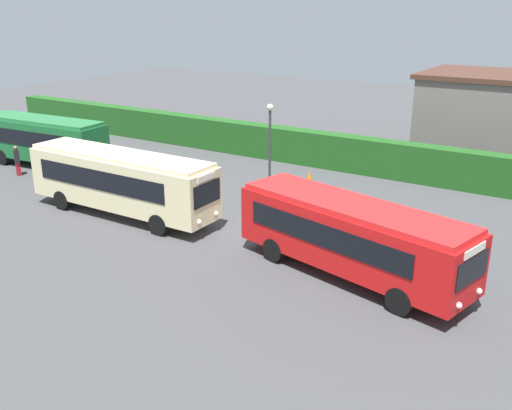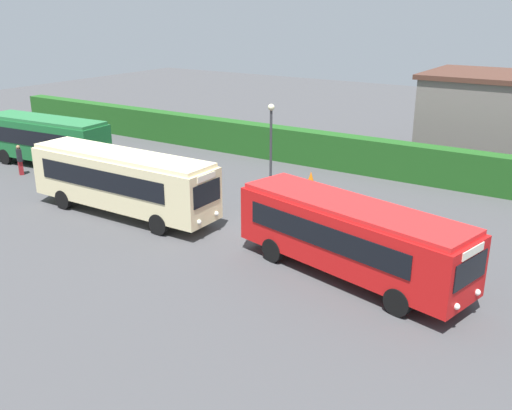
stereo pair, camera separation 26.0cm
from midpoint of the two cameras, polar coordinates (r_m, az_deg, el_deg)
The scene contains 10 objects.
ground_plane at distance 26.21m, azimuth 1.93°, elevation -3.12°, with size 105.15×105.15×0.00m, color #424244.
bus_green at distance 39.53m, azimuth -19.85°, elevation 6.21°, with size 9.26×3.01×3.14m.
bus_cream at distance 29.01m, azimuth -12.83°, elevation 2.47°, with size 10.60×2.43×3.18m.
bus_red at distance 22.12m, azimuth 9.64°, elevation -2.93°, with size 9.91×4.66×2.97m.
person_left at distance 41.89m, azimuth -16.39°, elevation 6.08°, with size 0.44×0.52×1.84m.
person_center at distance 38.16m, azimuth -22.12°, elevation 4.22°, with size 0.50×0.42×1.86m.
person_right at distance 24.77m, azimuth 16.63°, elevation -2.98°, with size 0.51×0.46×1.79m.
hedge_row at distance 36.10m, azimuth 11.89°, elevation 4.63°, with size 64.58×1.18×2.21m, color #1E521B.
traffic_cone at distance 34.40m, azimuth 5.66°, elevation 2.84°, with size 0.36×0.36×0.60m, color orange.
lamppost at distance 31.12m, azimuth 1.73°, elevation 6.62°, with size 0.36×0.36×5.00m.
Camera 2 is at (12.64, -20.67, 9.99)m, focal length 40.52 mm.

